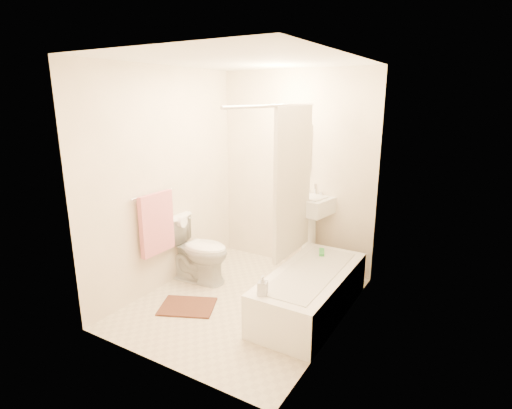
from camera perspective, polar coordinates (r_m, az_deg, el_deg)
The scene contains 17 objects.
floor at distance 4.31m, azimuth -1.74°, elevation -13.70°, with size 2.40×2.40×0.00m, color beige.
ceiling at distance 3.80m, azimuth -2.04°, elevation 19.96°, with size 2.40×2.40×0.00m, color white.
wall_back at distance 4.92m, azimuth 5.67°, elevation 4.72°, with size 2.00×0.02×2.40m, color beige.
wall_left at distance 4.49m, azimuth -12.74°, elevation 3.44°, with size 0.02×2.40×2.40m, color beige.
wall_right at distance 3.46m, azimuth 12.22°, elevation 0.09°, with size 0.02×2.40×2.40m, color beige.
mirror at distance 4.85m, azimuth 5.66°, elevation 8.18°, with size 0.40×0.03×0.55m, color white.
curtain_rod at distance 3.72m, azimuth 2.89°, elevation 13.89°, with size 0.03×0.03×1.70m, color silver.
shower_curtain at distance 4.16m, azimuth 5.32°, elevation 3.15°, with size 0.04×0.80×1.55m, color silver.
towel_bar at distance 4.31m, azimuth -14.54°, elevation 1.49°, with size 0.02×0.02×0.60m, color silver.
towel at distance 4.37m, azimuth -13.98°, elevation -2.64°, with size 0.06×0.45×0.66m, color #CC7266.
toilet_paper at distance 4.65m, azimuth -10.75°, elevation -2.42°, with size 0.12×0.12×0.11m, color white.
toilet at distance 4.68m, azimuth -8.33°, elevation -6.37°, with size 0.43×0.77×0.75m, color white.
sink at distance 4.86m, azimuth 7.43°, elevation -3.80°, with size 0.52×0.42×1.03m, color white, non-canonical shape.
bathtub at distance 4.08m, azimuth 7.77°, elevation -12.27°, with size 0.66×1.51×0.42m, color white, non-canonical shape.
bath_mat at distance 4.26m, azimuth -9.76°, elevation -14.16°, with size 0.54×0.41×0.02m, color #522A1C.
soap_bottle at distance 3.50m, azimuth 0.96°, elevation -11.45°, with size 0.08×0.08×0.18m, color white.
scrub_brush at distance 4.43m, azimuth 9.36°, elevation -6.77°, with size 0.05×0.18×0.04m, color green.
Camera 1 is at (2.04, -3.19, 2.07)m, focal length 28.00 mm.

